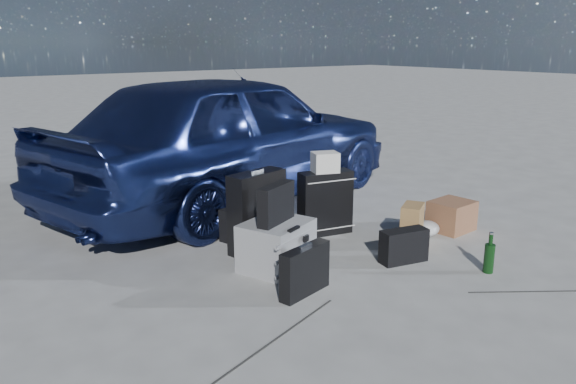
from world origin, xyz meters
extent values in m
plane|color=#ADAEA9|center=(0.00, 0.00, 0.00)|extent=(60.00, 60.00, 0.00)
imported|color=navy|center=(0.14, 2.43, 0.76)|extent=(4.75, 2.84, 1.52)
cube|color=gray|center=(-0.61, 0.50, 0.20)|extent=(0.66, 0.60, 0.39)
cube|color=black|center=(-0.62, 0.49, 0.55)|extent=(0.42, 0.26, 0.31)
cube|color=black|center=(-0.73, -0.02, 0.18)|extent=(0.48, 0.21, 0.36)
cube|color=black|center=(-0.51, 0.94, 0.36)|extent=(0.58, 0.31, 0.71)
cube|color=black|center=(0.26, 0.92, 0.31)|extent=(0.54, 0.29, 0.61)
cube|color=silver|center=(0.25, 0.91, 0.71)|extent=(0.29, 0.26, 0.19)
cube|color=black|center=(-0.35, 1.27, 0.15)|extent=(0.66, 0.41, 0.31)
cube|color=silver|center=(-0.34, 1.28, 0.35)|extent=(0.49, 0.40, 0.08)
cube|color=black|center=(-0.33, 1.28, 0.42)|extent=(0.34, 0.28, 0.06)
cube|color=#A28146|center=(0.70, 0.21, 0.19)|extent=(0.33, 0.29, 0.38)
cube|color=#905B3F|center=(1.32, 0.25, 0.15)|extent=(0.42, 0.37, 0.29)
ellipsoid|color=silver|center=(0.99, 0.27, 0.07)|extent=(0.28, 0.24, 0.15)
cube|color=black|center=(0.32, -0.04, 0.14)|extent=(0.43, 0.24, 0.28)
cylinder|color=black|center=(0.70, -0.60, 0.16)|extent=(0.11, 0.11, 0.32)
camera|label=1|loc=(-3.11, -2.99, 1.80)|focal=35.00mm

